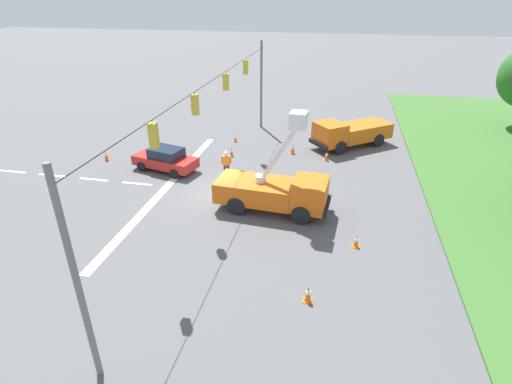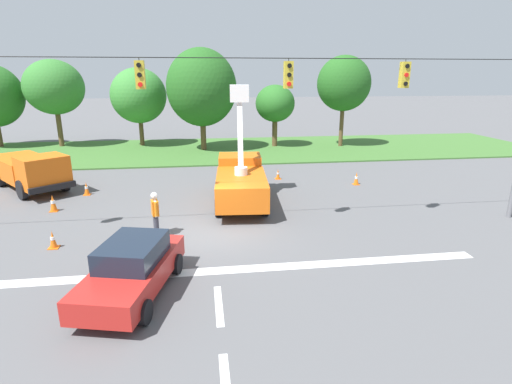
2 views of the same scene
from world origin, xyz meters
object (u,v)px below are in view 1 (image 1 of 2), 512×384
Objects in this scene: sedan_red at (166,159)px; traffic_cone_mid_right at (308,294)px; traffic_cone_foreground_left at (356,241)px; traffic_cone_lane_edge_a at (327,156)px; traffic_cone_mid_left at (293,148)px; traffic_cone_lane_edge_b at (235,138)px; utility_truck_support_near at (350,133)px; traffic_cone_near_bucket at (231,152)px; utility_truck_bucket_lift at (275,190)px; road_worker at (226,162)px; traffic_cone_foreground_right at (106,155)px.

traffic_cone_mid_right is (10.73, 10.46, -0.43)m from sedan_red.
traffic_cone_lane_edge_a reaches higher than traffic_cone_foreground_left.
traffic_cone_mid_left reaches higher than traffic_cone_lane_edge_b.
traffic_cone_foreground_left is at bearing 10.40° from traffic_cone_lane_edge_a.
traffic_cone_lane_edge_a is at bearing -25.71° from utility_truck_support_near.
sedan_red is 7.00× the size of traffic_cone_near_bucket.
utility_truck_bucket_lift is 3.54× the size of road_worker.
sedan_red is (-3.87, -8.02, -0.46)m from utility_truck_bucket_lift.
traffic_cone_near_bucket is at bearing -85.07° from traffic_cone_lane_edge_a.
sedan_red reaches higher than traffic_cone_mid_left.
traffic_cone_foreground_left is (6.34, 8.09, -0.71)m from road_worker.
utility_truck_support_near is 3.66m from traffic_cone_lane_edge_a.
sedan_red is 6.29× the size of traffic_cone_mid_right.
traffic_cone_foreground_left is 18.69m from traffic_cone_foreground_right.
traffic_cone_lane_edge_a is at bearing 72.09° from traffic_cone_mid_left.
traffic_cone_lane_edge_b is (-5.70, 7.97, -0.08)m from traffic_cone_foreground_right.
utility_truck_support_near reaches higher than traffic_cone_lane_edge_b.
traffic_cone_mid_right is 1.05× the size of traffic_cone_lane_edge_a.
traffic_cone_lane_edge_b is at bearing 125.56° from traffic_cone_foreground_right.
traffic_cone_mid_right is (11.46, 15.34, -0.02)m from traffic_cone_foreground_right.
traffic_cone_foreground_right is 1.04× the size of traffic_cone_mid_right.
road_worker is 3.71m from traffic_cone_near_bucket.
traffic_cone_mid_right is at bearing 9.41° from traffic_cone_mid_left.
utility_truck_bucket_lift is at bearing 25.54° from traffic_cone_lane_edge_b.
utility_truck_support_near is at bearing 133.82° from road_worker.
traffic_cone_lane_edge_a is (3.23, -1.55, -0.77)m from utility_truck_support_near.
traffic_cone_lane_edge_a is 7.72m from traffic_cone_lane_edge_b.
traffic_cone_mid_left is (-4.99, 3.64, -0.61)m from road_worker.
traffic_cone_mid_left is 15.72m from traffic_cone_mid_right.
traffic_cone_near_bucket is at bearing -169.81° from road_worker.
traffic_cone_lane_edge_b is at bearing -170.16° from road_worker.
traffic_cone_near_bucket is at bearing -154.07° from traffic_cone_mid_right.
utility_truck_bucket_lift is 1.36× the size of sedan_red.
utility_truck_bucket_lift is 11.75m from utility_truck_support_near.
utility_truck_support_near is 10.69m from road_worker.
utility_truck_bucket_lift is 10.04× the size of traffic_cone_lane_edge_b.
traffic_cone_near_bucket is (-7.25, -4.42, -0.93)m from utility_truck_bucket_lift.
traffic_cone_near_bucket is at bearing 9.43° from traffic_cone_lane_edge_b.
sedan_red is 13.97m from traffic_cone_foreground_left.
road_worker is (0.21, 4.25, 0.21)m from sedan_red.
utility_truck_support_near is at bearing 114.54° from traffic_cone_near_bucket.
traffic_cone_near_bucket is at bearing -138.65° from traffic_cone_foreground_left.
road_worker is (-3.66, -3.77, -0.25)m from utility_truck_bucket_lift.
traffic_cone_mid_left is at bearing 107.57° from traffic_cone_foreground_right.
utility_truck_bucket_lift is at bearing 45.84° from road_worker.
traffic_cone_mid_left is at bearing 121.19° from sedan_red.
traffic_cone_lane_edge_b is (-17.16, -7.37, -0.06)m from traffic_cone_mid_right.
utility_truck_bucket_lift is 8.54m from traffic_cone_near_bucket.
utility_truck_bucket_lift is 8.24× the size of traffic_cone_foreground_right.
sedan_red is 7.16m from traffic_cone_lane_edge_b.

